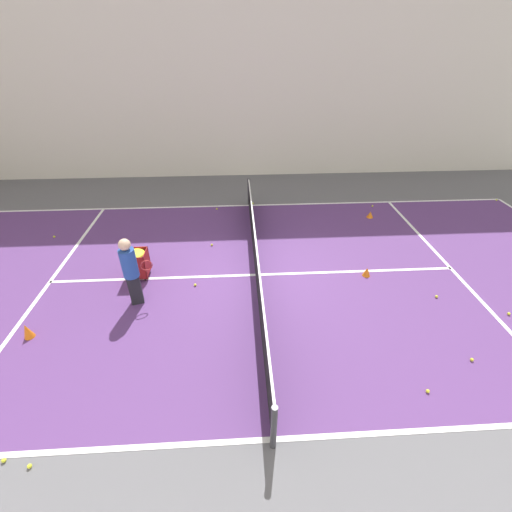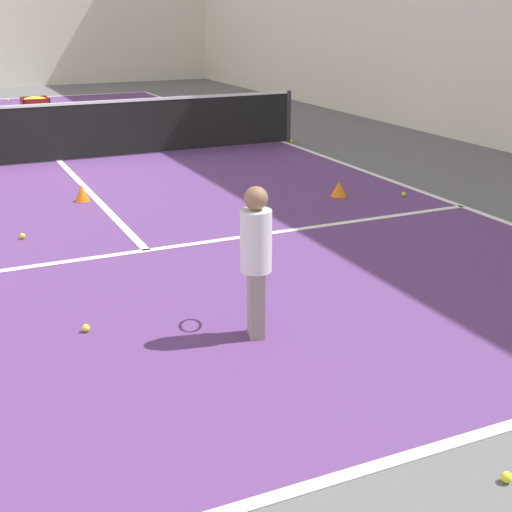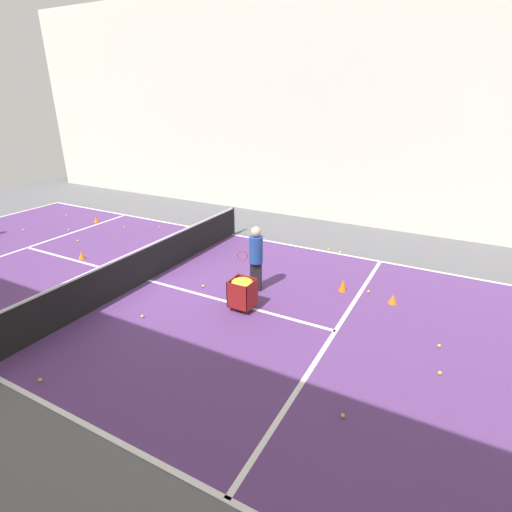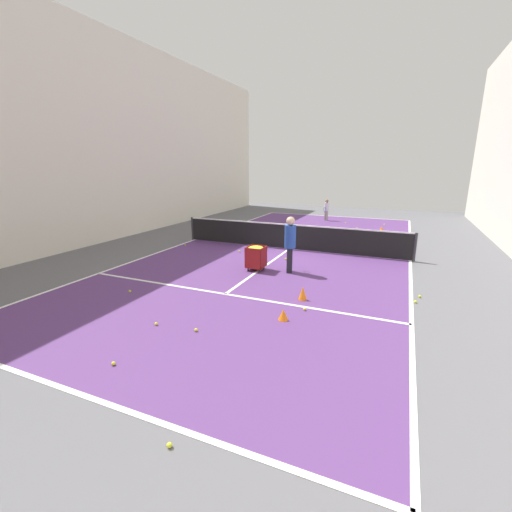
# 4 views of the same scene
# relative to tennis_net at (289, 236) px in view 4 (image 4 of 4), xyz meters

# --- Properties ---
(ground_plane) EXTENTS (30.89, 30.89, 0.00)m
(ground_plane) POSITION_rel_tennis_net_xyz_m (0.00, 0.00, -0.54)
(ground_plane) COLOR #5B5B60
(court_playing_area) EXTENTS (9.11, 20.05, 0.00)m
(court_playing_area) POSITION_rel_tennis_net_xyz_m (0.00, 0.00, -0.53)
(court_playing_area) COLOR #563370
(court_playing_area) RESTS_ON ground
(line_baseline_near) EXTENTS (9.11, 0.10, 0.00)m
(line_baseline_near) POSITION_rel_tennis_net_xyz_m (0.00, -10.02, -0.53)
(line_baseline_near) COLOR white
(line_baseline_near) RESTS_ON ground
(line_baseline_far) EXTENTS (9.11, 0.10, 0.00)m
(line_baseline_far) POSITION_rel_tennis_net_xyz_m (0.00, 10.02, -0.53)
(line_baseline_far) COLOR white
(line_baseline_far) RESTS_ON ground
(line_sideline_left) EXTENTS (0.10, 20.05, 0.00)m
(line_sideline_left) POSITION_rel_tennis_net_xyz_m (-4.56, 0.00, -0.53)
(line_sideline_left) COLOR white
(line_sideline_left) RESTS_ON ground
(line_sideline_right) EXTENTS (0.10, 20.05, 0.00)m
(line_sideline_right) POSITION_rel_tennis_net_xyz_m (4.56, 0.00, -0.53)
(line_sideline_right) COLOR white
(line_sideline_right) RESTS_ON ground
(line_service_near) EXTENTS (9.11, 0.10, 0.00)m
(line_service_near) POSITION_rel_tennis_net_xyz_m (0.00, -5.51, -0.53)
(line_service_near) COLOR white
(line_service_near) RESTS_ON ground
(line_service_far) EXTENTS (9.11, 0.10, 0.00)m
(line_service_far) POSITION_rel_tennis_net_xyz_m (0.00, 5.51, -0.53)
(line_service_far) COLOR white
(line_service_far) RESTS_ON ground
(line_centre_service) EXTENTS (0.10, 11.03, 0.00)m
(line_centre_service) POSITION_rel_tennis_net_xyz_m (0.00, 0.00, -0.53)
(line_centre_service) COLOR white
(line_centre_service) RESTS_ON ground
(hall_enclosure_right) EXTENTS (0.15, 27.19, 8.94)m
(hall_enclosure_right) POSITION_rel_tennis_net_xyz_m (8.05, 0.00, 3.93)
(hall_enclosure_right) COLOR silver
(hall_enclosure_right) RESTS_ON ground
(tennis_net) EXTENTS (9.41, 0.10, 1.04)m
(tennis_net) POSITION_rel_tennis_net_xyz_m (0.00, 0.00, 0.00)
(tennis_net) COLOR #2D2D33
(tennis_net) RESTS_ON ground
(player_near_baseline) EXTENTS (0.32, 0.61, 1.30)m
(player_near_baseline) POSITION_rel_tennis_net_xyz_m (0.21, -8.04, 0.21)
(player_near_baseline) COLOR gray
(player_near_baseline) RESTS_ON ground
(coach_at_net) EXTENTS (0.44, 0.69, 1.79)m
(coach_at_net) POSITION_rel_tennis_net_xyz_m (-0.96, 2.96, 0.49)
(coach_at_net) COLOR black
(coach_at_net) RESTS_ON ground
(ball_cart) EXTENTS (0.56, 0.57, 0.80)m
(ball_cart) POSITION_rel_tennis_net_xyz_m (0.12, 3.17, 0.03)
(ball_cart) COLOR maroon
(ball_cart) RESTS_ON ground
(training_cone_0) EXTENTS (0.21, 0.21, 0.23)m
(training_cone_0) POSITION_rel_tennis_net_xyz_m (-3.20, -5.76, -0.42)
(training_cone_0) COLOR orange
(training_cone_0) RESTS_ON ground
(training_cone_1) EXTENTS (0.24, 0.24, 0.22)m
(training_cone_1) POSITION_rel_tennis_net_xyz_m (3.28, -4.30, -0.42)
(training_cone_1) COLOR orange
(training_cone_1) RESTS_ON ground
(training_cone_2) EXTENTS (0.23, 0.23, 0.25)m
(training_cone_2) POSITION_rel_tennis_net_xyz_m (-1.93, 6.39, -0.41)
(training_cone_2) COLOR orange
(training_cone_2) RESTS_ON ground
(training_cone_3) EXTENTS (0.21, 0.21, 0.25)m
(training_cone_3) POSITION_rel_tennis_net_xyz_m (-0.20, -3.01, -0.41)
(training_cone_3) COLOR orange
(training_cone_3) RESTS_ON ground
(training_cone_4) EXTENTS (0.22, 0.22, 0.35)m
(training_cone_4) POSITION_rel_tennis_net_xyz_m (-2.00, 5.06, -0.36)
(training_cone_4) COLOR orange
(training_cone_4) RESTS_ON ground
(tennis_ball_0) EXTENTS (0.07, 0.07, 0.07)m
(tennis_ball_0) POSITION_rel_tennis_net_xyz_m (-4.76, 3.73, -0.50)
(tennis_ball_0) COLOR yellow
(tennis_ball_0) RESTS_ON ground
(tennis_ball_1) EXTENTS (0.07, 0.07, 0.07)m
(tennis_ball_1) POSITION_rel_tennis_net_xyz_m (0.18, 9.24, -0.50)
(tennis_ball_1) COLOR yellow
(tennis_ball_1) RESTS_ON ground
(tennis_ball_2) EXTENTS (0.07, 0.07, 0.07)m
(tennis_ball_2) POSITION_rel_tennis_net_xyz_m (1.62, 1.29, -0.50)
(tennis_ball_2) COLOR yellow
(tennis_ball_2) RESTS_ON ground
(tennis_ball_3) EXTENTS (0.07, 0.07, 0.07)m
(tennis_ball_3) POSITION_rel_tennis_net_xyz_m (-0.40, 1.62, -0.50)
(tennis_ball_3) COLOR yellow
(tennis_ball_3) RESTS_ON ground
(tennis_ball_4) EXTENTS (0.07, 0.07, 0.07)m
(tennis_ball_4) POSITION_rel_tennis_net_xyz_m (-0.45, 7.62, -0.50)
(tennis_ball_4) COLOR yellow
(tennis_ball_4) RESTS_ON ground
(tennis_ball_5) EXTENTS (0.07, 0.07, 0.07)m
(tennis_ball_5) POSITION_rel_tennis_net_xyz_m (-4.08, -9.84, -0.50)
(tennis_ball_5) COLOR yellow
(tennis_ball_5) RESTS_ON ground
(tennis_ball_6) EXTENTS (0.07, 0.07, 0.07)m
(tennis_ball_6) POSITION_rel_tennis_net_xyz_m (-1.81, 10.31, -0.50)
(tennis_ball_6) COLOR yellow
(tennis_ball_6) RESTS_ON ground
(tennis_ball_7) EXTENTS (0.07, 0.07, 0.07)m
(tennis_ball_7) POSITION_rel_tennis_net_xyz_m (-3.85, -2.94, -0.50)
(tennis_ball_7) COLOR yellow
(tennis_ball_7) RESTS_ON ground
(tennis_ball_8) EXTENTS (0.07, 0.07, 0.07)m
(tennis_ball_8) POSITION_rel_tennis_net_xyz_m (-1.94, -5.84, -0.50)
(tennis_ball_8) COLOR yellow
(tennis_ball_8) RESTS_ON ground
(tennis_ball_9) EXTENTS (0.07, 0.07, 0.07)m
(tennis_ball_9) POSITION_rel_tennis_net_xyz_m (-1.23, -4.46, -0.50)
(tennis_ball_9) COLOR yellow
(tennis_ball_9) RESTS_ON ground
(tennis_ball_10) EXTENTS (0.07, 0.07, 0.07)m
(tennis_ball_10) POSITION_rel_tennis_net_xyz_m (-1.09, -7.38, -0.50)
(tennis_ball_10) COLOR yellow
(tennis_ball_10) RESTS_ON ground
(tennis_ball_11) EXTENTS (0.07, 0.07, 0.07)m
(tennis_ball_11) POSITION_rel_tennis_net_xyz_m (4.15, -4.71, -0.50)
(tennis_ball_11) COLOR yellow
(tennis_ball_11) RESTS_ON ground
(tennis_ball_12) EXTENTS (0.07, 0.07, 0.07)m
(tennis_ball_12) POSITION_rel_tennis_net_xyz_m (0.50, 7.72, -0.50)
(tennis_ball_12) COLOR yellow
(tennis_ball_12) RESTS_ON ground
(tennis_ball_13) EXTENTS (0.07, 0.07, 0.07)m
(tennis_ball_13) POSITION_rel_tennis_net_xyz_m (4.42, -9.82, -0.50)
(tennis_ball_13) COLOR yellow
(tennis_ball_13) RESTS_ON ground
(tennis_ball_14) EXTENTS (0.07, 0.07, 0.07)m
(tennis_ball_14) POSITION_rel_tennis_net_xyz_m (-3.22, -7.63, -0.50)
(tennis_ball_14) COLOR yellow
(tennis_ball_14) RESTS_ON ground
(tennis_ball_15) EXTENTS (0.07, 0.07, 0.07)m
(tennis_ball_15) POSITION_rel_tennis_net_xyz_m (-2.23, 5.71, -0.50)
(tennis_ball_15) COLOR yellow
(tennis_ball_15) RESTS_ON ground
(tennis_ball_16) EXTENTS (0.07, 0.07, 0.07)m
(tennis_ball_16) POSITION_rel_tennis_net_xyz_m (2.43, 6.42, -0.50)
(tennis_ball_16) COLOR yellow
(tennis_ball_16) RESTS_ON ground
(tennis_ball_17) EXTENTS (0.07, 0.07, 0.07)m
(tennis_ball_17) POSITION_rel_tennis_net_xyz_m (-4.65, 4.17, -0.50)
(tennis_ball_17) COLOR yellow
(tennis_ball_17) RESTS_ON ground
(tennis_ball_18) EXTENTS (0.07, 0.07, 0.07)m
(tennis_ball_18) POSITION_rel_tennis_net_xyz_m (4.66, -0.15, -0.50)
(tennis_ball_18) COLOR yellow
(tennis_ball_18) RESTS_ON ground
(tennis_ball_19) EXTENTS (0.07, 0.07, 0.07)m
(tennis_ball_19) POSITION_rel_tennis_net_xyz_m (0.72, -10.47, -0.50)
(tennis_ball_19) COLOR yellow
(tennis_ball_19) RESTS_ON ground
(tennis_ball_20) EXTENTS (0.07, 0.07, 0.07)m
(tennis_ball_20) POSITION_rel_tennis_net_xyz_m (-3.19, -4.18, -0.50)
(tennis_ball_20) COLOR yellow
(tennis_ball_20) RESTS_ON ground
(tennis_ball_21) EXTENTS (0.07, 0.07, 0.07)m
(tennis_ball_21) POSITION_rel_tennis_net_xyz_m (4.24, 1.23, -0.50)
(tennis_ball_21) COLOR yellow
(tennis_ball_21) RESTS_ON ground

